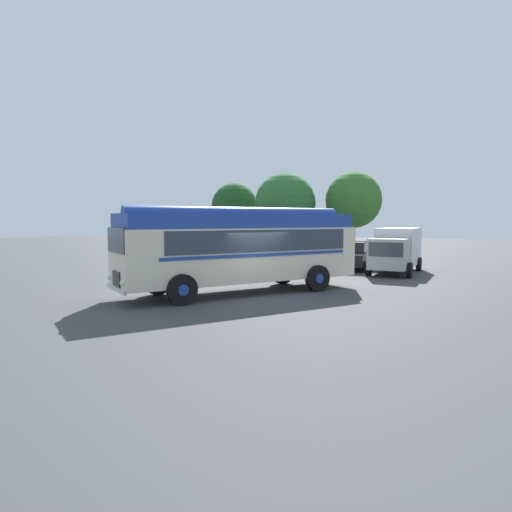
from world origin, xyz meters
The scene contains 9 objects.
ground_plane centered at (0.00, 0.00, 0.00)m, with size 120.00×120.00×0.00m, color #3D3D3F.
vintage_bus centered at (-0.65, 0.57, 1.89)m, with size 7.87×9.61×3.49m.
car_near_left centered at (-3.83, 11.30, 0.85)m, with size 2.07×4.25×1.66m.
car_mid_left centered at (-0.96, 11.60, 0.85)m, with size 2.36×4.38×1.66m.
car_mid_right centered at (1.76, 11.22, 0.85)m, with size 2.12×4.28×1.66m.
box_van centered at (4.34, 10.50, 1.36)m, with size 2.60×5.88×2.50m.
tree_far_left centered at (-9.64, 18.26, 4.11)m, with size 3.83×3.83×6.02m.
tree_left_of_centre centered at (-4.37, 16.63, 4.10)m, with size 4.61×4.61×6.50m.
tree_centre centered at (0.42, 17.95, 4.40)m, with size 4.14×4.14×6.51m.
Camera 1 is at (7.18, -16.12, 2.98)m, focal length 32.00 mm.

